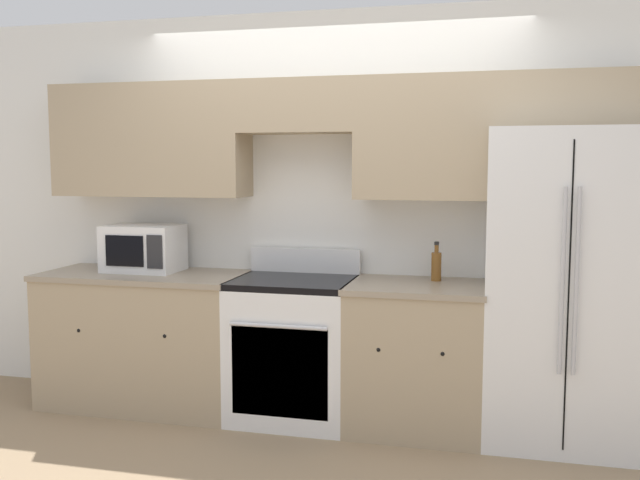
{
  "coord_description": "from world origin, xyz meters",
  "views": [
    {
      "loc": [
        1.07,
        -3.93,
        1.62
      ],
      "look_at": [
        0.0,
        0.31,
        1.15
      ],
      "focal_mm": 40.0,
      "sensor_mm": 36.0,
      "label": 1
    }
  ],
  "objects_px": {
    "refrigerator": "(563,286)",
    "microwave": "(143,248)",
    "oven_range": "(294,348)",
    "bottle": "(436,265)"
  },
  "relations": [
    {
      "from": "refrigerator",
      "to": "oven_range",
      "type": "bearing_deg",
      "value": -177.76
    },
    {
      "from": "refrigerator",
      "to": "microwave",
      "type": "bearing_deg",
      "value": 179.79
    },
    {
      "from": "oven_range",
      "to": "refrigerator",
      "type": "height_order",
      "value": "refrigerator"
    },
    {
      "from": "refrigerator",
      "to": "microwave",
      "type": "relative_size",
      "value": 3.72
    },
    {
      "from": "refrigerator",
      "to": "bottle",
      "type": "distance_m",
      "value": 0.74
    },
    {
      "from": "oven_range",
      "to": "refrigerator",
      "type": "relative_size",
      "value": 0.58
    },
    {
      "from": "oven_range",
      "to": "microwave",
      "type": "relative_size",
      "value": 2.17
    },
    {
      "from": "refrigerator",
      "to": "microwave",
      "type": "distance_m",
      "value": 2.68
    },
    {
      "from": "oven_range",
      "to": "bottle",
      "type": "distance_m",
      "value": 1.04
    },
    {
      "from": "refrigerator",
      "to": "microwave",
      "type": "height_order",
      "value": "refrigerator"
    }
  ]
}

